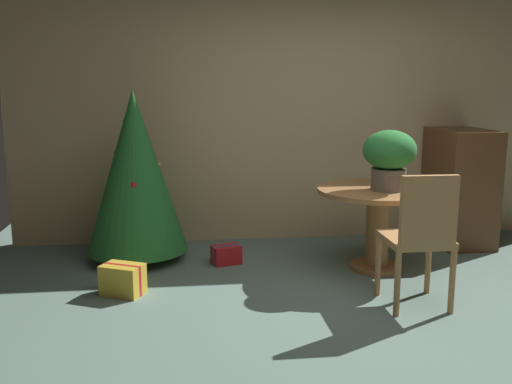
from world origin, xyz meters
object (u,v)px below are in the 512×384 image
(holiday_tree, at_px, (135,171))
(gift_box_gold, at_px, (123,280))
(wooden_chair_near, at_px, (420,233))
(flower_vase, at_px, (389,155))
(round_dining_table, at_px, (378,211))
(gift_box_red, at_px, (226,255))
(wooden_cabinet, at_px, (460,187))

(holiday_tree, relative_size, gift_box_gold, 4.23)
(holiday_tree, bearing_deg, wooden_chair_near, -34.42)
(wooden_chair_near, bearing_deg, flower_vase, 86.62)
(round_dining_table, xyz_separation_m, wooden_chair_near, (0.00, -0.91, 0.04))
(round_dining_table, height_order, gift_box_red, round_dining_table)
(gift_box_gold, height_order, gift_box_red, gift_box_gold)
(round_dining_table, height_order, gift_box_gold, round_dining_table)
(holiday_tree, bearing_deg, flower_vase, -15.82)
(flower_vase, distance_m, holiday_tree, 2.25)
(holiday_tree, xyz_separation_m, gift_box_red, (0.80, -0.23, -0.74))
(gift_box_red, bearing_deg, holiday_tree, 164.19)
(round_dining_table, height_order, wooden_chair_near, wooden_chair_near)
(round_dining_table, bearing_deg, holiday_tree, 165.81)
(round_dining_table, relative_size, holiday_tree, 0.68)
(wooden_chair_near, bearing_deg, wooden_cabinet, 56.12)
(wooden_cabinet, bearing_deg, gift_box_gold, -161.67)
(flower_vase, height_order, gift_box_red, flower_vase)
(round_dining_table, bearing_deg, wooden_chair_near, -90.00)
(round_dining_table, bearing_deg, flower_vase, -57.82)
(gift_box_gold, bearing_deg, flower_vase, 7.38)
(flower_vase, distance_m, gift_box_red, 1.69)
(round_dining_table, distance_m, holiday_tree, 2.19)
(round_dining_table, bearing_deg, wooden_cabinet, 33.17)
(holiday_tree, distance_m, wooden_cabinet, 3.21)
(flower_vase, distance_m, wooden_cabinet, 1.38)
(wooden_chair_near, bearing_deg, round_dining_table, 90.00)
(gift_box_gold, height_order, wooden_cabinet, wooden_cabinet)
(wooden_chair_near, distance_m, gift_box_red, 1.85)
(holiday_tree, xyz_separation_m, gift_box_gold, (-0.05, -0.90, -0.71))
(round_dining_table, distance_m, wooden_chair_near, 0.91)
(flower_vase, bearing_deg, round_dining_table, 122.18)
(holiday_tree, distance_m, gift_box_gold, 1.14)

